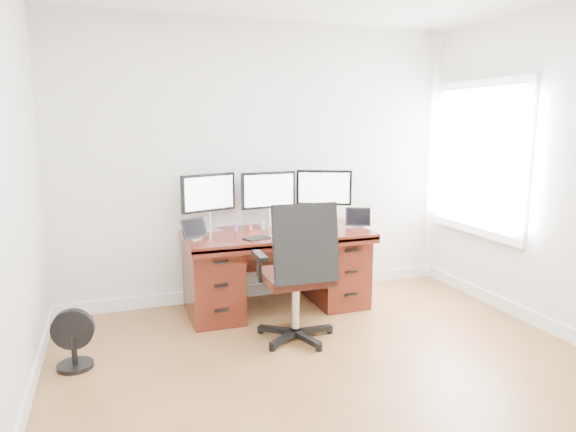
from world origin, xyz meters
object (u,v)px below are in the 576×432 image
object	(u,v)px
desk	(276,267)
keyboard	(288,236)
floor_fan	(73,340)
monitor_center	(269,192)
office_chair	(298,296)

from	to	relation	value
desk	keyboard	size ratio (longest dim) A/B	6.18
floor_fan	monitor_center	world-z (taller)	monitor_center
monitor_center	keyboard	distance (m)	0.60
office_chair	floor_fan	world-z (taller)	office_chair
floor_fan	keyboard	distance (m)	1.91
office_chair	keyboard	size ratio (longest dim) A/B	4.19
office_chair	keyboard	bearing A→B (deg)	80.45
monitor_center	keyboard	xyz separation A→B (m)	(0.03, -0.50, -0.33)
desk	office_chair	distance (m)	0.77
floor_fan	monitor_center	xyz separation A→B (m)	(1.75, 0.91, 0.88)
floor_fan	keyboard	size ratio (longest dim) A/B	1.58
desk	monitor_center	world-z (taller)	monitor_center
floor_fan	keyboard	bearing A→B (deg)	20.17
monitor_center	floor_fan	bearing A→B (deg)	-157.98
floor_fan	keyboard	xyz separation A→B (m)	(1.78, 0.42, 0.55)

